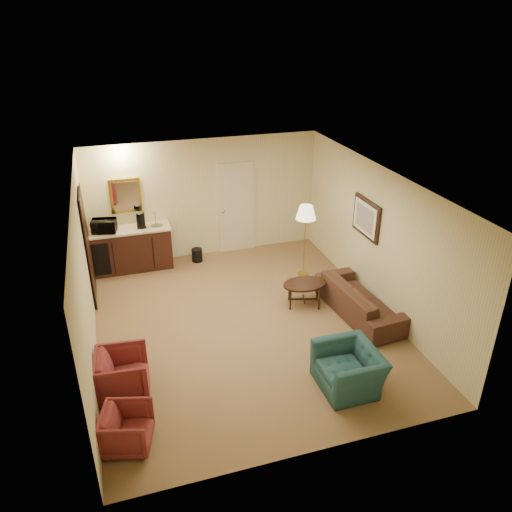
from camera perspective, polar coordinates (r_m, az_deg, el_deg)
The scene contains 12 objects.
ground at distance 8.88m, azimuth -1.40°, elevation -7.70°, with size 6.00×6.00×0.00m, color #896446.
room_walls at distance 8.71m, azimuth -3.55°, elevation 4.36°, with size 5.02×6.01×2.61m.
wetbar_cabinet at distance 10.80m, azimuth -13.95°, elevation 0.82°, with size 1.64×0.58×0.92m, color black.
sofa at distance 9.14m, azimuth 11.88°, elevation -4.36°, with size 2.00×0.58×0.78m, color black.
teal_armchair at distance 7.44m, azimuth 10.59°, elevation -11.90°, with size 0.95×0.61×0.83m, color #205051.
rose_chair_near at distance 7.48m, azimuth -15.03°, elevation -12.65°, with size 0.72×0.67×0.74m, color maroon.
rose_chair_far at distance 6.75m, azimuth -14.54°, elevation -18.39°, with size 0.59×0.55×0.61m, color maroon.
coffee_table at distance 9.32m, azimuth 5.52°, elevation -4.33°, with size 0.81×0.55×0.47m, color black.
floor_lamp at distance 10.17m, azimuth 5.58°, elevation 1.76°, with size 0.40×0.40×1.53m, color gold.
waste_bin at distance 10.99m, azimuth -6.75°, elevation 0.11°, with size 0.23×0.23×0.29m, color black.
microwave at distance 10.52m, azimuth -17.00°, elevation 3.45°, with size 0.48×0.27×0.33m, color black.
coffee_maker at distance 10.54m, azimuth -13.04°, elevation 4.00°, with size 0.18×0.18×0.33m, color black.
Camera 1 is at (-1.99, -7.09, 4.96)m, focal length 35.00 mm.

